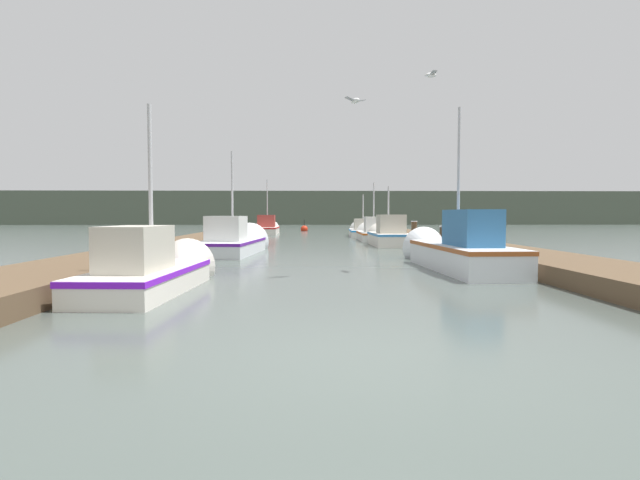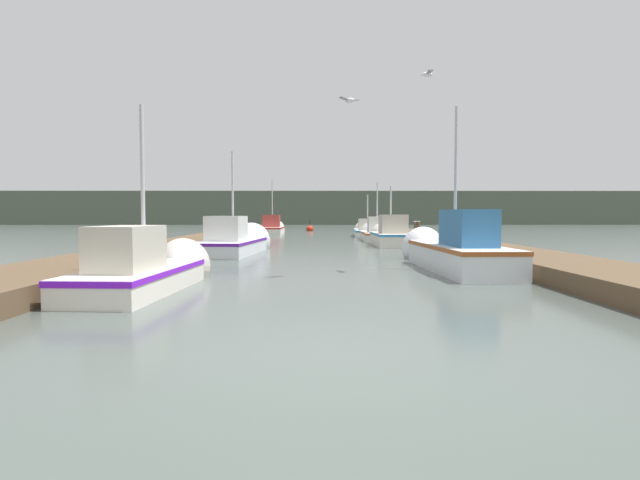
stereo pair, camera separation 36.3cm
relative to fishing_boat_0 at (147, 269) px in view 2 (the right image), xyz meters
The scene contains 18 objects.
ground_plane 5.99m from the fishing_boat_0, 53.26° to the right, with size 200.00×200.00×0.00m.
dock_left 11.43m from the fishing_boat_0, 101.24° to the left, with size 2.44×40.00×0.40m.
dock_right 14.62m from the fishing_boat_0, 50.09° to the left, with size 2.44×40.00×0.40m.
distant_shore_ridge 69.38m from the fishing_boat_0, 87.05° to the left, with size 120.00×16.00×4.84m.
fishing_boat_0 is the anchor object (origin of this frame).
fishing_boat_1 8.08m from the fishing_boat_0, 28.20° to the left, with size 1.76×6.35×4.74m.
fishing_boat_2 9.62m from the fishing_boat_0, 88.55° to the left, with size 2.30×6.08×4.46m.
fishing_boat_3 15.72m from the fishing_boat_0, 63.76° to the left, with size 1.64×4.58×3.28m.
fishing_boat_4 20.38m from the fishing_boat_0, 70.23° to the left, with size 1.82×5.46×3.87m.
fishing_boat_5 25.57m from the fishing_boat_0, 74.33° to the left, with size 2.08×6.31×3.45m.
fishing_boat_6 28.37m from the fishing_boat_0, 89.93° to the left, with size 1.64×5.77×4.60m.
mooring_piling_0 11.58m from the fishing_boat_0, 45.75° to the left, with size 0.36×0.36×1.06m.
mooring_piling_1 19.92m from the fishing_boat_0, 65.91° to the left, with size 0.29×0.29×1.04m.
mooring_piling_2 16.79m from the fishing_boat_0, 60.22° to the left, with size 0.31×0.31×1.16m.
mooring_piling_3 27.14m from the fishing_boat_0, 72.12° to the left, with size 0.30×0.30×1.09m.
channel_buoy 34.72m from the fishing_boat_0, 85.36° to the left, with size 0.64×0.64×1.14m.
seagull_lead 8.32m from the fishing_boat_0, 25.53° to the left, with size 0.30×0.56×0.12m.
seagull_1 5.93m from the fishing_boat_0, 24.47° to the left, with size 0.52×0.40×0.12m.
Camera 2 is at (-0.19, -5.14, 1.49)m, focal length 28.00 mm.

